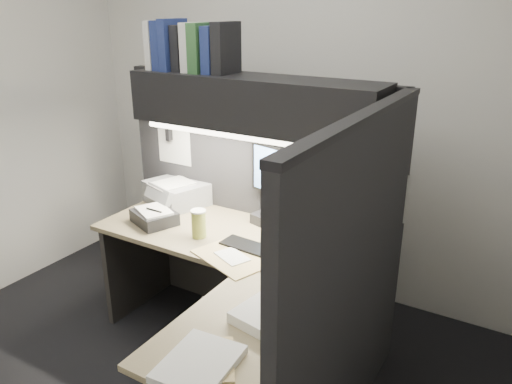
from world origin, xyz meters
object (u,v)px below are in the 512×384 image
desk (227,344)px  monitor (281,196)px  overhead_shelf (253,103)px  coffee_cup (199,224)px  telephone (319,237)px  notebook_stack (154,217)px  keyboard (253,248)px  printer (177,193)px

desk → monitor: size_ratio=3.33×
monitor → desk: bearing=-65.1°
desk → overhead_shelf: 1.33m
monitor → coffee_cup: 0.53m
monitor → telephone: bearing=-1.9°
monitor → notebook_stack: size_ratio=1.93×
coffee_cup → notebook_stack: 0.37m
overhead_shelf → keyboard: 0.83m
desk → overhead_shelf: overhead_shelf is taller
telephone → desk: bearing=-84.2°
desk → coffee_cup: 0.76m
desk → keyboard: size_ratio=4.27×
monitor → printer: size_ratio=1.33×
telephone → notebook_stack: (-1.02, -0.26, -0.00)m
overhead_shelf → notebook_stack: overhead_shelf is taller
coffee_cup → notebook_stack: (-0.36, 0.02, -0.04)m
desk → keyboard: bearing=104.7°
overhead_shelf → telephone: bearing=-3.3°
keyboard → coffee_cup: coffee_cup is taller
keyboard → overhead_shelf: bearing=125.6°
monitor → keyboard: bearing=-71.9°
coffee_cup → keyboard: bearing=2.9°
desk → monitor: bearing=99.7°
telephone → printer: bearing=-165.3°
overhead_shelf → monitor: (0.16, 0.07, -0.57)m
overhead_shelf → coffee_cup: 0.78m
keyboard → coffee_cup: 0.37m
desk → printer: bearing=139.7°
monitor → coffee_cup: monitor is taller
keyboard → notebook_stack: 0.73m
desk → monitor: (-0.14, 0.82, 0.49)m
keyboard → telephone: (0.29, 0.26, 0.03)m
overhead_shelf → printer: bearing=175.7°
printer → monitor: bearing=19.4°
notebook_stack → coffee_cup: bearing=-2.7°
coffee_cup → printer: 0.58m
coffee_cup → printer: coffee_cup is taller
desk → notebook_stack: (-0.85, 0.46, 0.33)m
telephone → printer: (-1.11, 0.08, 0.03)m
monitor → coffee_cup: size_ratio=3.19×
keyboard → notebook_stack: size_ratio=1.50×
monitor → coffee_cup: (-0.35, -0.37, -0.12)m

